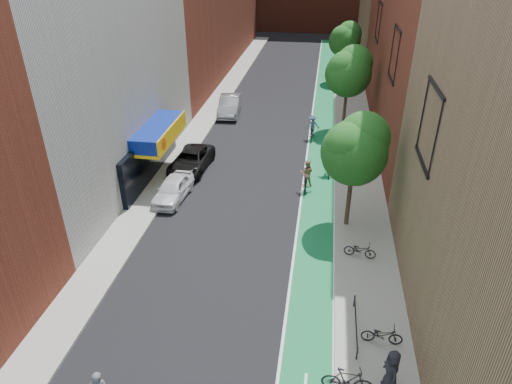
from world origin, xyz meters
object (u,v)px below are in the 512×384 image
at_px(parked_car_white, 173,189).
at_px(cyclist_lane_mid, 330,162).
at_px(cyclist_lane_near, 306,178).
at_px(parked_car_silver, 230,105).
at_px(parked_car_black, 191,160).
at_px(pedestrian, 392,370).
at_px(cyclist_lane_far, 312,129).

height_order(parked_car_white, cyclist_lane_mid, cyclist_lane_mid).
bearing_deg(cyclist_lane_near, parked_car_silver, -58.32).
distance_m(parked_car_black, pedestrian, 19.37).
xyz_separation_m(parked_car_black, cyclist_lane_near, (7.80, -1.77, 0.22)).
xyz_separation_m(parked_car_black, cyclist_lane_far, (7.80, 6.46, 0.20)).
height_order(parked_car_black, cyclist_lane_mid, cyclist_lane_mid).
distance_m(parked_car_silver, cyclist_lane_mid, 13.66).
xyz_separation_m(parked_car_white, pedestrian, (11.46, -11.64, 0.33)).
relative_size(parked_car_silver, cyclist_lane_mid, 2.17).
height_order(parked_car_black, pedestrian, pedestrian).
relative_size(cyclist_lane_near, cyclist_lane_mid, 0.91).
bearing_deg(parked_car_black, parked_car_silver, 91.30).
height_order(parked_car_silver, pedestrian, pedestrian).
height_order(parked_car_white, pedestrian, pedestrian).
height_order(parked_car_white, parked_car_black, parked_car_white).
distance_m(parked_car_black, cyclist_lane_mid, 9.22).
relative_size(parked_car_silver, pedestrian, 2.86).
height_order(parked_car_white, cyclist_lane_near, cyclist_lane_near).
bearing_deg(parked_car_silver, cyclist_lane_far, -36.69).
height_order(parked_car_black, parked_car_silver, parked_car_silver).
xyz_separation_m(parked_car_white, parked_car_silver, (0.39, 15.06, 0.13)).
bearing_deg(parked_car_white, parked_car_silver, 92.67).
height_order(parked_car_white, parked_car_silver, parked_car_silver).
bearing_deg(cyclist_lane_near, parked_car_black, -11.05).
xyz_separation_m(parked_car_silver, cyclist_lane_near, (7.41, -12.86, 0.08)).
xyz_separation_m(cyclist_lane_far, pedestrian, (3.66, -22.07, 0.14)).
bearing_deg(pedestrian, cyclist_lane_far, 178.32).
bearing_deg(parked_car_silver, pedestrian, -72.15).
bearing_deg(parked_car_black, cyclist_lane_mid, 7.29).
bearing_deg(parked_car_white, cyclist_lane_mid, 30.80).
distance_m(parked_car_white, cyclist_lane_mid, 10.29).
relative_size(parked_car_white, cyclist_lane_mid, 1.75).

